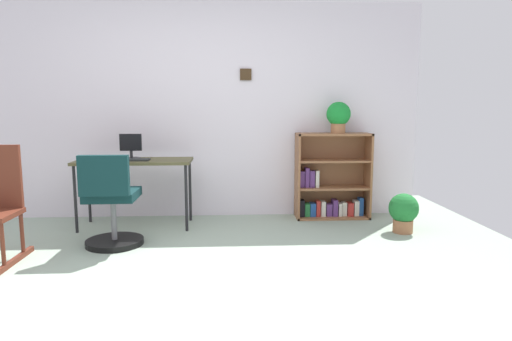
{
  "coord_description": "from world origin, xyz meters",
  "views": [
    {
      "loc": [
        0.44,
        -3.0,
        1.25
      ],
      "look_at": [
        0.67,
        1.15,
        0.66
      ],
      "focal_mm": 31.2,
      "sensor_mm": 36.0,
      "label": 1
    }
  ],
  "objects": [
    {
      "name": "keyboard",
      "position": [
        -0.56,
        1.58,
        0.72
      ],
      "size": [
        0.33,
        0.14,
        0.02
      ],
      "primitive_type": "cube",
      "color": "#242727",
      "rests_on": "desk"
    },
    {
      "name": "wall_back",
      "position": [
        0.0,
        2.15,
        1.21
      ],
      "size": [
        5.2,
        0.12,
        2.42
      ],
      "color": "silver",
      "rests_on": "ground_plane"
    },
    {
      "name": "potted_plant_on_shelf",
      "position": [
        1.63,
        1.9,
        1.16
      ],
      "size": [
        0.27,
        0.27,
        0.35
      ],
      "color": "#9E6642",
      "rests_on": "bookshelf_low"
    },
    {
      "name": "bookshelf_low",
      "position": [
        1.57,
        1.95,
        0.42
      ],
      "size": [
        0.83,
        0.3,
        0.97
      ],
      "color": "brown",
      "rests_on": "ground_plane"
    },
    {
      "name": "office_chair",
      "position": [
        -0.64,
        0.96,
        0.37
      ],
      "size": [
        0.52,
        0.55,
        0.86
      ],
      "color": "black",
      "rests_on": "ground_plane"
    },
    {
      "name": "ground_plane",
      "position": [
        0.0,
        0.0,
        0.0
      ],
      "size": [
        6.24,
        6.24,
        0.0
      ],
      "primitive_type": "plane",
      "color": "#95A895"
    },
    {
      "name": "potted_plant_floor",
      "position": [
        2.16,
        1.27,
        0.22
      ],
      "size": [
        0.3,
        0.3,
        0.4
      ],
      "color": "#9E6642",
      "rests_on": "ground_plane"
    },
    {
      "name": "desk",
      "position": [
        -0.57,
        1.66,
        0.65
      ],
      "size": [
        1.18,
        0.51,
        0.71
      ],
      "color": "brown",
      "rests_on": "ground_plane"
    },
    {
      "name": "monitor",
      "position": [
        -0.62,
        1.74,
        0.83
      ],
      "size": [
        0.23,
        0.2,
        0.26
      ],
      "color": "#262628",
      "rests_on": "desk"
    }
  ]
}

